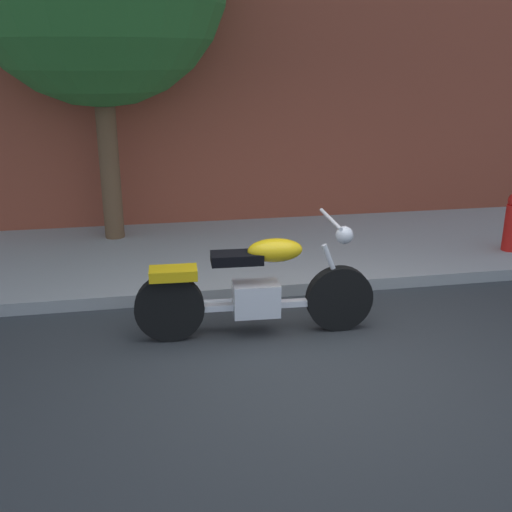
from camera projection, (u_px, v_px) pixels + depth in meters
The scene contains 4 objects.
ground_plane at pixel (314, 362), 5.25m from camera, with size 60.00×60.00×0.00m, color #303335.
sidewalk at pixel (255, 252), 7.96m from camera, with size 19.19×2.85×0.14m, color #999999.
motorcycle at pixel (256, 289), 5.63m from camera, with size 2.30×0.70×1.15m.
fire_hydrant at pixel (512, 227), 7.72m from camera, with size 0.20×0.20×0.91m.
Camera 1 is at (-1.35, -4.50, 2.58)m, focal length 41.63 mm.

